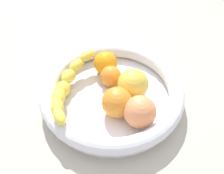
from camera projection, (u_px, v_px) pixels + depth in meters
The scene contains 8 objects.
kitchen_counter at pixel (112, 104), 65.22cm from camera, with size 120.00×120.00×3.00cm, color #B5AD9D.
fruit_bowl at pixel (112, 93), 62.10cm from camera, with size 33.61×33.61×5.42cm.
banana_draped_left at pixel (67, 86), 60.70cm from camera, with size 23.28×10.92×5.87cm.
orange_front at pixel (113, 76), 63.77cm from camera, with size 5.13×5.13×5.13cm, color orange.
orange_mid_left at pixel (106, 63), 66.36cm from camera, with size 5.96×5.96×5.96cm, color orange.
orange_mid_right at pixel (117, 102), 56.98cm from camera, with size 6.79×6.79×6.79cm, color orange.
apple_yellow at pixel (133, 83), 60.64cm from camera, with size 7.21×7.21×7.21cm, color yellow.
peach_blush at pixel (140, 112), 55.05cm from camera, with size 7.00×7.00×7.00cm, color #F9955C.
Camera 1 is at (41.56, -3.09, 51.86)cm, focal length 42.21 mm.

